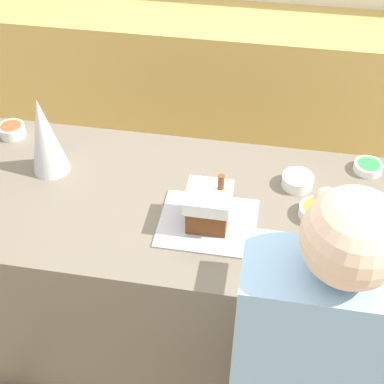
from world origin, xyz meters
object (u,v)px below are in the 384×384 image
baking_tray (208,223)px  gingerbread_house (208,206)px  candy_bowl_beside_tree (298,180)px  candy_bowl_front_corner (368,167)px  decorative_tree (45,136)px  candy_bowl_near_tray_right (12,130)px  candy_bowl_far_left (316,211)px

baking_tray → gingerbread_house: 0.09m
candy_bowl_beside_tree → candy_bowl_front_corner: (0.30, 0.15, -0.01)m
decorative_tree → candy_bowl_beside_tree: bearing=3.8°
baking_tray → decorative_tree: 0.76m
decorative_tree → candy_bowl_front_corner: 1.37m
gingerbread_house → candy_bowl_near_tray_right: (-0.98, 0.41, -0.06)m
baking_tray → gingerbread_house: gingerbread_house is taller
gingerbread_house → candy_bowl_near_tray_right: size_ratio=1.86×
candy_bowl_beside_tree → candy_bowl_far_left: (0.08, -0.17, -0.00)m
gingerbread_house → candy_bowl_front_corner: size_ratio=1.84×
candy_bowl_far_left → decorative_tree: bearing=175.1°
decorative_tree → candy_bowl_far_left: 1.14m
baking_tray → candy_bowl_front_corner: (0.63, 0.43, 0.02)m
gingerbread_house → decorative_tree: size_ratio=0.63×
baking_tray → candy_bowl_far_left: bearing=15.6°
candy_bowl_beside_tree → candy_bowl_far_left: size_ratio=0.95×
gingerbread_house → candy_bowl_beside_tree: size_ratio=1.72×
candy_bowl_beside_tree → candy_bowl_front_corner: 0.33m
gingerbread_house → decorative_tree: decorative_tree is taller
candy_bowl_front_corner → baking_tray: bearing=-145.7°
candy_bowl_front_corner → gingerbread_house: bearing=-145.7°
candy_bowl_beside_tree → candy_bowl_far_left: candy_bowl_beside_tree is taller
candy_bowl_far_left → candy_bowl_near_tray_right: candy_bowl_near_tray_right is taller
baking_tray → candy_bowl_far_left: (0.41, 0.11, 0.02)m
gingerbread_house → candy_bowl_front_corner: (0.63, 0.43, -0.07)m
gingerbread_house → candy_bowl_far_left: gingerbread_house is taller
gingerbread_house → candy_bowl_front_corner: bearing=34.3°
candy_bowl_far_left → candy_bowl_near_tray_right: size_ratio=1.15×
baking_tray → candy_bowl_near_tray_right: 1.06m
candy_bowl_front_corner → decorative_tree: bearing=-170.7°
decorative_tree → candy_bowl_far_left: size_ratio=2.58×
candy_bowl_near_tray_right → decorative_tree: bearing=-37.0°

